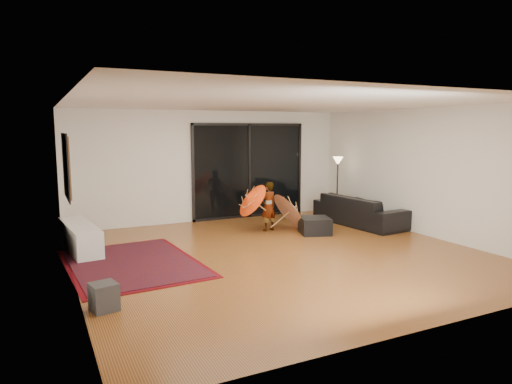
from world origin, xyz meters
TOP-DOWN VIEW (x-y plane):
  - floor at (0.00, 0.00)m, footprint 7.00×7.00m
  - ceiling at (0.00, 0.00)m, footprint 7.00×7.00m
  - wall_back at (0.00, 3.50)m, footprint 7.00×0.00m
  - wall_front at (0.00, -3.50)m, footprint 7.00×0.00m
  - wall_left at (-3.50, 0.00)m, footprint 0.00×7.00m
  - wall_right at (3.50, 0.00)m, footprint 0.00×7.00m
  - sliding_door at (1.00, 3.47)m, footprint 3.06×0.07m
  - painting at (-3.46, 1.00)m, footprint 0.04×1.28m
  - media_console at (-3.25, 1.83)m, footprint 0.64×1.85m
  - speaker at (-3.25, -1.32)m, footprint 0.37×0.37m
  - persian_rug at (-2.54, 0.55)m, footprint 2.22×2.98m
  - sofa at (2.95, 1.44)m, footprint 1.14×2.43m
  - ottoman at (1.46, 1.09)m, footprint 0.79×0.79m
  - floor_lamp at (3.10, 2.55)m, footprint 0.27×0.27m
  - child at (0.69, 1.80)m, footprint 0.45×0.35m
  - parasol_orange at (0.14, 1.75)m, footprint 0.62×0.81m
  - parasol_white at (1.29, 1.65)m, footprint 0.71×0.99m

SIDE VIEW (x-z plane):
  - floor at x=0.00m, z-range 0.00..0.00m
  - persian_rug at x=-2.54m, z-range 0.00..0.02m
  - speaker at x=-3.25m, z-range 0.00..0.35m
  - ottoman at x=1.46m, z-range 0.00..0.35m
  - media_console at x=-3.25m, z-range 0.00..0.50m
  - sofa at x=2.95m, z-range 0.00..0.69m
  - parasol_white at x=1.29m, z-range 0.01..1.00m
  - child at x=0.69m, z-range 0.00..1.10m
  - parasol_orange at x=0.14m, z-range 0.30..1.17m
  - sliding_door at x=1.00m, z-range 0.00..2.40m
  - floor_lamp at x=3.10m, z-range 0.45..2.00m
  - wall_back at x=0.00m, z-range -2.15..4.85m
  - wall_front at x=0.00m, z-range -2.15..4.85m
  - wall_left at x=-3.50m, z-range -2.15..4.85m
  - wall_right at x=3.50m, z-range -2.15..4.85m
  - painting at x=-3.46m, z-range 1.11..2.19m
  - ceiling at x=0.00m, z-range 2.70..2.70m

